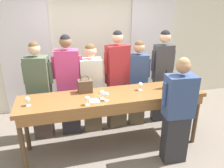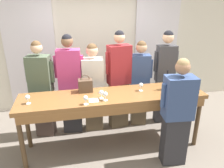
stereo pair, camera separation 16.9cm
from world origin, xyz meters
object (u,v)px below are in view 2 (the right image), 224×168
object	(u,v)px
wine_bottle	(167,82)
guest_navy_coat	(140,83)
guest_striped_shirt	(119,80)
wine_glass_front_right	(86,98)
wine_glass_center_mid	(172,91)
guest_beige_cap	(165,76)
wine_glass_front_mid	(141,85)
potted_plant	(176,88)
handbag	(85,85)
tasting_bar	(113,100)
wine_glass_front_left	(105,95)
wine_glass_center_right	(27,98)
guest_pink_top	(70,84)
guest_olive_jacket	(42,90)
wine_glass_center_left	(101,93)
guest_cream_sweater	(93,87)
host_pouring	(177,114)

from	to	relation	value
wine_bottle	guest_navy_coat	distance (m)	0.68
wine_bottle	guest_striped_shirt	distance (m)	0.90
wine_bottle	guest_striped_shirt	world-z (taller)	guest_striped_shirt
wine_glass_front_right	wine_glass_center_mid	distance (m)	1.32
wine_bottle	guest_beige_cap	world-z (taller)	guest_beige_cap
wine_glass_front_right	wine_bottle	bearing A→B (deg)	11.71
wine_glass_front_right	wine_glass_front_mid	bearing A→B (deg)	18.75
wine_glass_center_mid	potted_plant	distance (m)	2.03
handbag	wine_glass_front_mid	size ratio (longest dim) A/B	2.11
tasting_bar	wine_glass_front_left	bearing A→B (deg)	-132.50
wine_glass_front_left	wine_glass_front_right	xyz separation A→B (m)	(-0.30, -0.07, 0.00)
guest_striped_shirt	guest_beige_cap	size ratio (longest dim) A/B	1.01
wine_glass_center_right	wine_glass_front_mid	bearing A→B (deg)	3.99
wine_glass_front_right	guest_pink_top	world-z (taller)	guest_pink_top
handbag	guest_striped_shirt	bearing A→B (deg)	32.07
guest_olive_jacket	wine_glass_front_right	bearing A→B (deg)	-51.83
handbag	wine_glass_center_left	size ratio (longest dim) A/B	2.11
wine_glass_front_mid	wine_glass_center_right	size ratio (longest dim) A/B	1.00
wine_glass_front_right	potted_plant	xyz separation A→B (m)	(2.30, 1.65, -0.69)
wine_glass_center_right	guest_cream_sweater	world-z (taller)	guest_cream_sweater
guest_striped_shirt	wine_glass_front_mid	bearing A→B (deg)	-67.62
tasting_bar	guest_navy_coat	world-z (taller)	guest_navy_coat
wine_glass_front_mid	guest_olive_jacket	world-z (taller)	guest_olive_jacket
wine_glass_center_left	guest_cream_sweater	distance (m)	0.75
host_pouring	guest_cream_sweater	bearing A→B (deg)	131.63
host_pouring	potted_plant	xyz separation A→B (m)	(1.03, 1.96, -0.47)
handbag	guest_pink_top	distance (m)	0.49
wine_glass_front_right	guest_cream_sweater	bearing A→B (deg)	76.31
wine_glass_center_mid	wine_glass_center_right	distance (m)	2.14
guest_striped_shirt	guest_navy_coat	distance (m)	0.42
wine_glass_front_mid	wine_glass_front_right	bearing A→B (deg)	-161.25
guest_navy_coat	host_pouring	size ratio (longest dim) A/B	1.02
wine_glass_front_left	guest_striped_shirt	world-z (taller)	guest_striped_shirt
wine_glass_front_mid	wine_glass_center_left	world-z (taller)	same
wine_glass_center_mid	guest_navy_coat	xyz separation A→B (m)	(-0.22, 0.87, -0.18)
guest_olive_jacket	guest_cream_sweater	world-z (taller)	guest_olive_jacket
wine_glass_front_mid	wine_glass_front_left	bearing A→B (deg)	-159.04
wine_glass_front_mid	guest_beige_cap	xyz separation A→B (m)	(0.68, 0.56, -0.08)
handbag	guest_olive_jacket	distance (m)	0.86
guest_cream_sweater	guest_beige_cap	world-z (taller)	guest_beige_cap
wine_glass_center_left	guest_olive_jacket	bearing A→B (deg)	142.28
wine_glass_center_left	wine_glass_center_mid	world-z (taller)	same
guest_pink_top	guest_olive_jacket	bearing A→B (deg)	180.00
tasting_bar	wine_glass_center_left	bearing A→B (deg)	-156.20
wine_glass_front_left	tasting_bar	bearing A→B (deg)	47.50
guest_pink_top	guest_beige_cap	xyz separation A→B (m)	(1.80, -0.00, 0.03)
guest_olive_jacket	guest_striped_shirt	world-z (taller)	guest_striped_shirt
handbag	guest_olive_jacket	world-z (taller)	guest_olive_jacket
guest_cream_sweater	wine_bottle	bearing A→B (deg)	-27.57
wine_glass_front_left	guest_pink_top	distance (m)	0.95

